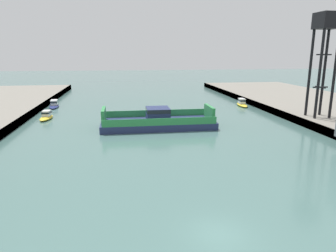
{
  "coord_description": "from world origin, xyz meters",
  "views": [
    {
      "loc": [
        -6.09,
        -17.63,
        11.87
      ],
      "look_at": [
        0.0,
        23.25,
        2.0
      ],
      "focal_mm": 32.93,
      "sensor_mm": 36.0,
      "label": 1
    }
  ],
  "objects": [
    {
      "name": "moored_boat_far_left",
      "position": [
        20.78,
        48.46,
        0.64
      ],
      "size": [
        2.13,
        5.85,
        1.71
      ],
      "color": "yellow",
      "rests_on": "ground"
    },
    {
      "name": "moored_boat_near_right",
      "position": [
        -21.27,
        53.43,
        0.59
      ],
      "size": [
        2.58,
        6.71,
        1.57
      ],
      "color": "navy",
      "rests_on": "ground"
    },
    {
      "name": "chain_ferry",
      "position": [
        -0.52,
        31.0,
        1.02
      ],
      "size": [
        18.25,
        7.19,
        3.3
      ],
      "color": "navy",
      "rests_on": "ground"
    },
    {
      "name": "ground_plane",
      "position": [
        0.0,
        0.0,
        0.0
      ],
      "size": [
        400.0,
        400.0,
        0.0
      ],
      "primitive_type": "plane",
      "color": "#476B66"
    },
    {
      "name": "moored_boat_far_right",
      "position": [
        -19.96,
        40.1,
        0.58
      ],
      "size": [
        2.19,
        5.35,
        1.58
      ],
      "color": "yellow",
      "rests_on": "ground"
    },
    {
      "name": "crane_tower",
      "position": [
        26.46,
        29.24,
        14.48
      ],
      "size": [
        3.42,
        3.42,
        16.77
      ],
      "color": "black",
      "rests_on": "quay_right"
    }
  ]
}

